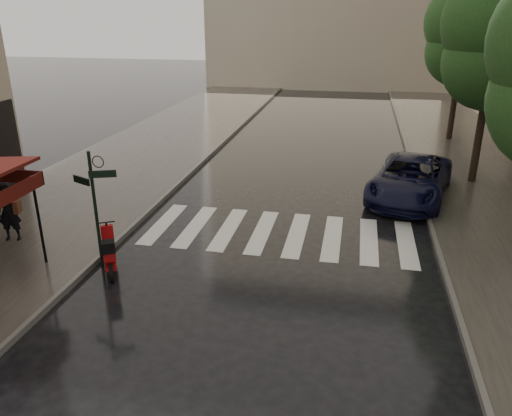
% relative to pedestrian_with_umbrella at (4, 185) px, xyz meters
% --- Properties ---
extents(ground, '(120.00, 120.00, 0.00)m').
position_rel_pedestrian_with_umbrella_xyz_m(ground, '(4.36, -3.83, -1.77)').
color(ground, black).
rests_on(ground, ground).
extents(sidewalk_near, '(6.00, 60.00, 0.12)m').
position_rel_pedestrian_with_umbrella_xyz_m(sidewalk_near, '(-0.14, 8.17, -1.71)').
color(sidewalk_near, '#38332D').
rests_on(sidewalk_near, ground).
extents(sidewalk_far, '(5.50, 60.00, 0.12)m').
position_rel_pedestrian_with_umbrella_xyz_m(sidewalk_far, '(14.61, 8.17, -1.71)').
color(sidewalk_far, '#38332D').
rests_on(sidewalk_far, ground).
extents(curb_near, '(0.12, 60.00, 0.16)m').
position_rel_pedestrian_with_umbrella_xyz_m(curb_near, '(2.91, 8.17, -1.69)').
color(curb_near, '#595651').
rests_on(curb_near, ground).
extents(curb_far, '(0.12, 60.00, 0.16)m').
position_rel_pedestrian_with_umbrella_xyz_m(curb_far, '(11.81, 8.17, -1.69)').
color(curb_far, '#595651').
rests_on(curb_far, ground).
extents(crosswalk, '(7.85, 3.20, 0.01)m').
position_rel_pedestrian_with_umbrella_xyz_m(crosswalk, '(7.33, 2.17, -1.76)').
color(crosswalk, silver).
rests_on(crosswalk, ground).
extents(signpost, '(1.17, 0.29, 3.10)m').
position_rel_pedestrian_with_umbrella_xyz_m(signpost, '(3.16, -0.83, 0.07)').
color(signpost, black).
rests_on(signpost, ground).
extents(tree_mid, '(3.80, 3.80, 8.34)m').
position_rel_pedestrian_with_umbrella_xyz_m(tree_mid, '(13.86, 8.17, 3.83)').
color(tree_mid, black).
rests_on(tree_mid, sidewalk_far).
extents(tree_far, '(3.80, 3.80, 8.16)m').
position_rel_pedestrian_with_umbrella_xyz_m(tree_far, '(14.06, 15.17, 3.69)').
color(tree_far, black).
rests_on(tree_far, sidewalk_far).
extents(pedestrian_with_umbrella, '(1.26, 1.27, 2.48)m').
position_rel_pedestrian_with_umbrella_xyz_m(pedestrian_with_umbrella, '(0.00, 0.00, 0.00)').
color(pedestrian_with_umbrella, black).
rests_on(pedestrian_with_umbrella, sidewalk_near).
extents(scooter, '(0.96, 1.53, 1.12)m').
position_rel_pedestrian_with_umbrella_xyz_m(scooter, '(3.48, -0.98, -1.25)').
color(scooter, black).
rests_on(scooter, ground).
extents(parked_car, '(3.57, 5.63, 1.45)m').
position_rel_pedestrian_with_umbrella_xyz_m(parked_car, '(11.36, 6.07, -1.04)').
color(parked_car, black).
rests_on(parked_car, ground).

